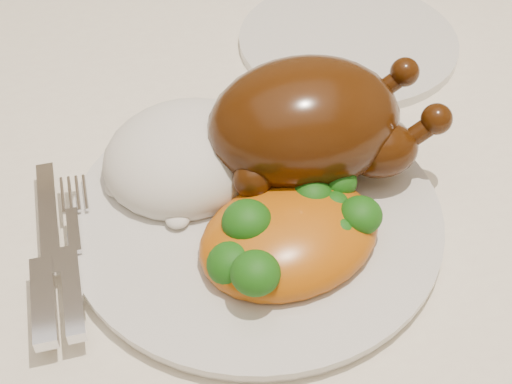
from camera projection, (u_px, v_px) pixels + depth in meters
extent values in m
cube|color=brown|center=(123.00, 217.00, 0.57)|extent=(1.60, 0.90, 0.04)
cube|color=white|center=(119.00, 196.00, 0.56)|extent=(1.72, 1.02, 0.01)
cylinder|color=silver|center=(256.00, 216.00, 0.53)|extent=(0.34, 0.34, 0.01)
cylinder|color=silver|center=(348.00, 41.00, 0.69)|extent=(0.22, 0.22, 0.01)
ellipsoid|color=#422007|center=(304.00, 123.00, 0.53)|extent=(0.15, 0.12, 0.09)
ellipsoid|color=#422007|center=(293.00, 106.00, 0.51)|extent=(0.07, 0.06, 0.04)
ellipsoid|color=#422007|center=(381.00, 150.00, 0.53)|extent=(0.06, 0.04, 0.04)
sphere|color=#422007|center=(437.00, 119.00, 0.52)|extent=(0.02, 0.02, 0.02)
ellipsoid|color=#422007|center=(354.00, 101.00, 0.57)|extent=(0.06, 0.04, 0.04)
sphere|color=#422007|center=(405.00, 72.00, 0.56)|extent=(0.02, 0.02, 0.02)
sphere|color=#422007|center=(253.00, 179.00, 0.51)|extent=(0.03, 0.03, 0.03)
sphere|color=#422007|center=(232.00, 120.00, 0.55)|extent=(0.03, 0.03, 0.03)
ellipsoid|color=white|center=(187.00, 158.00, 0.55)|extent=(0.16, 0.15, 0.07)
ellipsoid|color=orange|center=(290.00, 237.00, 0.50)|extent=(0.16, 0.14, 0.05)
ellipsoid|color=orange|center=(335.00, 219.00, 0.51)|extent=(0.06, 0.05, 0.03)
ellipsoid|color=#143F0A|center=(361.00, 215.00, 0.49)|extent=(0.03, 0.03, 0.02)
ellipsoid|color=#143F0A|center=(338.00, 182.00, 0.51)|extent=(0.03, 0.03, 0.02)
ellipsoid|color=#143F0A|center=(312.00, 199.00, 0.51)|extent=(0.03, 0.03, 0.03)
ellipsoid|color=#143F0A|center=(317.00, 173.00, 0.52)|extent=(0.03, 0.03, 0.03)
ellipsoid|color=#143F0A|center=(232.00, 264.00, 0.47)|extent=(0.03, 0.03, 0.03)
ellipsoid|color=#143F0A|center=(303.00, 268.00, 0.47)|extent=(0.03, 0.03, 0.03)
ellipsoid|color=#143F0A|center=(338.00, 236.00, 0.49)|extent=(0.03, 0.03, 0.03)
ellipsoid|color=#143F0A|center=(333.00, 209.00, 0.50)|extent=(0.03, 0.03, 0.02)
ellipsoid|color=#143F0A|center=(268.00, 271.00, 0.47)|extent=(0.02, 0.02, 0.02)
ellipsoid|color=#143F0A|center=(247.00, 223.00, 0.48)|extent=(0.04, 0.04, 0.03)
ellipsoid|color=#143F0A|center=(255.00, 273.00, 0.45)|extent=(0.03, 0.03, 0.03)
ellipsoid|color=#143F0A|center=(303.00, 193.00, 0.52)|extent=(0.03, 0.03, 0.03)
cube|color=silver|center=(48.00, 216.00, 0.52)|extent=(0.02, 0.11, 0.00)
cube|color=silver|center=(44.00, 302.00, 0.46)|extent=(0.02, 0.07, 0.01)
cube|color=silver|center=(73.00, 292.00, 0.47)|extent=(0.02, 0.07, 0.01)
cube|color=silver|center=(74.00, 212.00, 0.52)|extent=(0.02, 0.08, 0.00)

